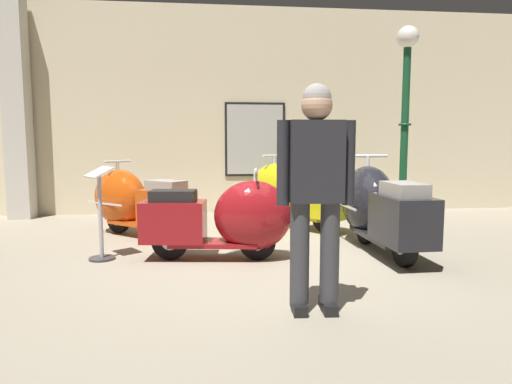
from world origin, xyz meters
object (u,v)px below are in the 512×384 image
Objects in this scene: scooter_0 at (134,202)px; lamppost at (405,110)px; visitor_0 at (316,183)px; info_stanchion at (101,222)px; scooter_2 at (289,194)px; scooter_3 at (377,207)px; scooter_1 at (229,219)px.

lamppost reaches higher than scooter_0.
visitor_0 reaches higher than info_stanchion.
lamppost is (1.68, -0.26, 1.25)m from scooter_2.
lamppost is at bearing -30.16° from visitor_0.
scooter_2 is 0.58× the size of lamppost.
scooter_3 is (0.76, -1.60, 0.02)m from scooter_2.
scooter_2 is 2.93m from info_stanchion.
scooter_3 is 1.09× the size of visitor_0.
scooter_3 is 3.15m from info_stanchion.
scooter_0 is 0.96× the size of scooter_1.
scooter_1 is at bearing 22.36° from visitor_0.
scooter_2 is at bearing 171.34° from lamppost.
scooter_0 is at bearing 138.04° from scooter_1.
scooter_2 reaches higher than scooter_0.
lamppost is (0.91, 1.34, 1.24)m from scooter_3.
scooter_0 is 1.57× the size of info_stanchion.
scooter_0 is 0.93× the size of scooter_2.
scooter_2 reaches higher than info_stanchion.
lamppost reaches higher than scooter_1.
scooter_1 is at bearing 170.72° from scooter_0.
scooter_3 is at bearing 15.54° from scooter_1.
lamppost is at bearing -136.48° from scooter_2.
scooter_2 is 0.92× the size of scooter_3.
visitor_0 is at bearing -63.72° from scooter_1.
visitor_0 is 2.68m from info_stanchion.
scooter_0 is 0.86× the size of scooter_3.
scooter_0 is 4.11m from lamppost.
scooter_3 is 0.63× the size of lamppost.
visitor_0 reaches higher than scooter_2.
scooter_0 is 3.55m from visitor_0.
visitor_0 is (-0.44, -3.47, 0.49)m from scooter_2.
visitor_0 is at bearing 134.91° from scooter_2.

